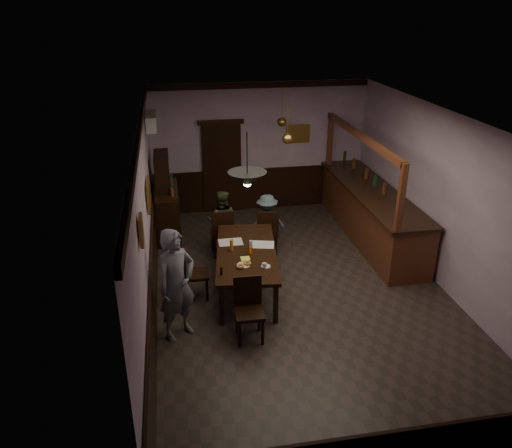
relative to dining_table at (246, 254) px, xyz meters
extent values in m
cube|color=#2D2621|center=(0.90, -0.32, -0.69)|extent=(5.00, 8.00, 0.01)
cube|color=white|center=(0.90, -0.32, 2.31)|extent=(5.00, 8.00, 0.01)
cube|color=#A490A7|center=(0.90, 3.68, 0.81)|extent=(5.00, 0.01, 3.00)
cube|color=#A490A7|center=(0.90, -4.32, 0.81)|extent=(5.00, 0.01, 3.00)
cube|color=#A490A7|center=(-1.60, -0.32, 0.81)|extent=(0.01, 8.00, 3.00)
cube|color=#A490A7|center=(3.40, -0.32, 0.81)|extent=(0.01, 8.00, 3.00)
cube|color=black|center=(0.00, 0.00, 0.03)|extent=(1.28, 2.31, 0.06)
cube|color=black|center=(-0.55, -0.96, -0.34)|extent=(0.07, 0.07, 0.69)
cube|color=black|center=(0.29, -1.07, -0.34)|extent=(0.07, 0.07, 0.69)
cube|color=black|center=(-0.29, 1.07, -0.34)|extent=(0.07, 0.07, 0.69)
cube|color=black|center=(0.55, 0.96, -0.34)|extent=(0.07, 0.07, 0.69)
cube|color=black|center=(-0.27, 1.40, -0.23)|extent=(0.44, 0.44, 0.05)
cube|color=black|center=(-0.27, 1.20, 0.04)|extent=(0.43, 0.05, 0.51)
cube|color=black|center=(-0.11, 1.57, -0.47)|extent=(0.04, 0.04, 0.44)
cube|color=black|center=(-0.45, 1.56, -0.47)|extent=(0.04, 0.04, 0.44)
cube|color=black|center=(-0.09, 1.23, -0.47)|extent=(0.04, 0.04, 0.44)
cube|color=black|center=(-0.44, 1.22, -0.47)|extent=(0.04, 0.04, 0.44)
cube|color=black|center=(0.62, 1.28, -0.23)|extent=(0.49, 0.49, 0.05)
cube|color=black|center=(0.59, 1.09, 0.04)|extent=(0.42, 0.11, 0.50)
cube|color=black|center=(0.82, 1.42, -0.47)|extent=(0.04, 0.04, 0.43)
cube|color=black|center=(0.48, 1.48, -0.47)|extent=(0.04, 0.04, 0.43)
cube|color=black|center=(0.76, 1.08, -0.47)|extent=(0.04, 0.04, 0.43)
cube|color=black|center=(0.42, 1.14, -0.47)|extent=(0.04, 0.04, 0.43)
cube|color=black|center=(-0.18, -1.39, -0.24)|extent=(0.43, 0.43, 0.05)
cube|color=black|center=(-0.18, -1.20, 0.03)|extent=(0.42, 0.05, 0.50)
cube|color=black|center=(-0.35, -1.55, -0.47)|extent=(0.04, 0.04, 0.43)
cube|color=black|center=(-0.01, -1.56, -0.47)|extent=(0.04, 0.04, 0.43)
cube|color=black|center=(-0.35, -1.22, -0.47)|extent=(0.04, 0.04, 0.43)
cube|color=black|center=(-0.01, -1.22, -0.47)|extent=(0.04, 0.04, 0.43)
cube|color=black|center=(-0.87, -0.09, -0.25)|extent=(0.42, 0.42, 0.05)
cube|color=black|center=(-1.05, -0.08, 0.01)|extent=(0.05, 0.41, 0.48)
cube|color=black|center=(-0.71, -0.26, -0.48)|extent=(0.04, 0.04, 0.41)
cube|color=black|center=(-0.70, 0.07, -0.48)|extent=(0.04, 0.04, 0.41)
cube|color=black|center=(-1.04, -0.25, -0.48)|extent=(0.04, 0.04, 0.41)
cube|color=black|center=(-1.03, 0.08, -0.48)|extent=(0.04, 0.04, 0.41)
imported|color=slate|center=(-1.20, -1.10, 0.19)|extent=(0.76, 0.71, 1.74)
imported|color=#394428|center=(-0.25, 1.60, -0.05)|extent=(0.70, 0.60, 1.26)
imported|color=#4D636E|center=(0.65, 1.48, -0.10)|extent=(0.78, 0.49, 1.17)
cube|color=silver|center=(-0.22, 0.38, 0.07)|extent=(0.42, 0.30, 0.01)
cube|color=silver|center=(0.30, 0.19, 0.07)|extent=(0.48, 0.39, 0.01)
cube|color=#F6FE5D|center=(-0.06, -0.26, 0.07)|extent=(0.17, 0.17, 0.00)
cylinder|color=white|center=(0.22, -0.59, 0.07)|extent=(0.15, 0.15, 0.01)
imported|color=white|center=(0.19, -0.63, 0.11)|extent=(0.09, 0.09, 0.07)
cylinder|color=white|center=(-0.13, -0.49, 0.07)|extent=(0.22, 0.22, 0.01)
torus|color=#C68C47|center=(-0.19, -0.56, 0.10)|extent=(0.13, 0.13, 0.04)
torus|color=#C68C47|center=(-0.06, -0.48, 0.10)|extent=(0.13, 0.13, 0.04)
cylinder|color=orange|center=(0.06, -0.12, 0.12)|extent=(0.07, 0.07, 0.12)
cylinder|color=#BF721E|center=(-0.24, 0.07, 0.16)|extent=(0.06, 0.06, 0.20)
cylinder|color=silver|center=(0.09, 0.08, 0.14)|extent=(0.06, 0.06, 0.15)
cylinder|color=black|center=(-0.51, -0.72, 0.13)|extent=(0.04, 0.04, 0.14)
cube|color=black|center=(-1.30, 2.51, -0.20)|extent=(0.49, 1.36, 0.97)
cube|color=black|center=(-1.30, 2.51, 0.34)|extent=(0.47, 1.31, 0.08)
cube|color=black|center=(-1.35, 2.51, 0.72)|extent=(0.29, 0.87, 0.78)
cube|color=#502515|center=(2.90, 1.61, -0.16)|extent=(0.85, 3.98, 1.04)
cube|color=black|center=(2.88, 1.61, 0.37)|extent=(0.95, 4.07, 0.06)
cube|color=#502515|center=(2.52, 1.61, 1.54)|extent=(0.10, 3.88, 0.12)
cube|color=#502515|center=(2.52, -0.28, 0.97)|extent=(0.10, 0.10, 1.23)
cube|color=#502515|center=(2.52, 3.50, 0.97)|extent=(0.10, 0.10, 1.23)
cube|color=black|center=(0.00, 3.63, 0.36)|extent=(0.90, 0.06, 2.10)
cube|color=white|center=(-1.48, 2.58, 1.76)|extent=(0.20, 0.85, 0.30)
cube|color=olive|center=(-1.56, -1.92, 1.46)|extent=(0.04, 0.28, 0.36)
cube|color=olive|center=(-1.56, 0.48, 1.01)|extent=(0.04, 0.62, 0.48)
cube|color=olive|center=(1.80, 3.64, 1.11)|extent=(0.55, 0.04, 0.42)
cylinder|color=black|center=(-0.10, -0.79, 1.97)|extent=(0.02, 0.02, 0.69)
cone|color=black|center=(-0.10, -0.79, 1.63)|extent=(0.56, 0.56, 0.22)
sphere|color=#FFD88C|center=(-0.10, -0.79, 1.58)|extent=(0.12, 0.12, 0.12)
cylinder|color=#BF8C3F|center=(1.00, 1.38, 1.96)|extent=(0.02, 0.02, 0.70)
cone|color=#BF8C3F|center=(1.00, 1.38, 1.61)|extent=(0.20, 0.20, 0.22)
sphere|color=#FFD88C|center=(1.00, 1.38, 1.56)|extent=(0.12, 0.12, 0.12)
cylinder|color=#BF8C3F|center=(1.20, 2.73, 1.96)|extent=(0.02, 0.02, 0.70)
cone|color=#BF8C3F|center=(1.20, 2.73, 1.61)|extent=(0.20, 0.20, 0.22)
sphere|color=#FFD88C|center=(1.20, 2.73, 1.56)|extent=(0.12, 0.12, 0.12)
camera|label=1|loc=(-1.15, -7.44, 3.97)|focal=35.00mm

